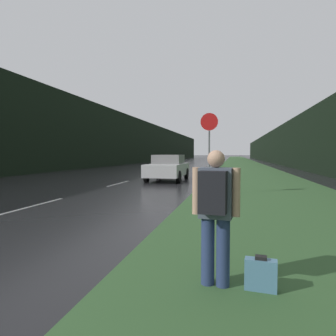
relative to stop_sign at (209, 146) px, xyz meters
name	(u,v)px	position (x,y,z in m)	size (l,w,h in m)	color
grass_verge	(244,166)	(2.30, 28.22, -1.90)	(6.00, 240.00, 0.02)	#33562D
lane_stripe_b	(34,206)	(-5.10, -3.47, -1.91)	(0.12, 3.00, 0.01)	silver
lane_stripe_c	(119,183)	(-5.10, 3.53, -1.91)	(0.12, 3.00, 0.01)	silver
lane_stripe_d	(153,175)	(-5.10, 10.53, -1.91)	(0.12, 3.00, 0.01)	silver
lane_stripe_e	(171,170)	(-5.10, 17.53, -1.91)	(0.12, 3.00, 0.01)	silver
treeline_far_side	(137,141)	(-15.51, 38.22, 1.80)	(2.00, 140.00, 7.43)	black
treeline_near_side	(281,146)	(8.30, 38.22, 0.86)	(2.00, 140.00, 5.54)	black
stop_sign	(209,146)	(0.00, 0.00, 0.00)	(0.67, 0.07, 3.16)	slate
hitchhiker_with_backpack	(215,209)	(0.70, -7.99, -0.96)	(0.57, 0.44, 1.65)	navy
suitcase	(261,275)	(1.23, -7.98, -1.71)	(0.38, 0.18, 0.42)	teal
car_passing_near	(168,168)	(-2.90, 5.88, -1.14)	(2.02, 4.47, 1.53)	#BCBCBC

